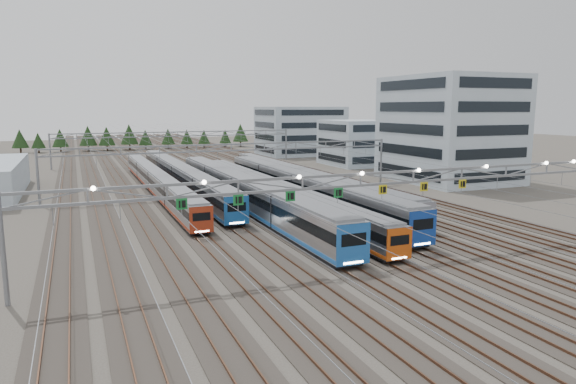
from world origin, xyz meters
name	(u,v)px	position (x,y,z in m)	size (l,w,h in m)	color
ground	(359,260)	(0.00, 0.00, 0.00)	(400.00, 400.00, 0.00)	#47423A
track_bed	(168,153)	(0.00, 100.00, 1.49)	(54.00, 260.00, 5.42)	#2D2823
train_a	(156,181)	(-11.25, 44.39, 1.92)	(2.58, 62.77, 3.35)	black
train_b	(181,176)	(-6.75, 47.62, 2.16)	(2.93, 64.84, 3.82)	black
train_c	(242,191)	(-2.25, 27.32, 2.33)	(3.18, 60.61, 4.15)	black
train_d	(273,192)	(2.25, 27.32, 1.93)	(2.58, 60.73, 3.36)	black
train_e	(301,187)	(6.75, 27.84, 2.27)	(3.10, 56.30, 4.04)	black
train_f	(304,179)	(11.25, 36.69, 1.99)	(2.68, 63.09, 3.49)	black
gantry_near	(361,182)	(-0.05, -0.12, 7.09)	(56.36, 0.61, 8.08)	gray
gantry_mid	(231,153)	(0.00, 40.00, 6.39)	(56.36, 0.36, 8.00)	gray
gantry_far	(178,138)	(0.00, 85.00, 6.39)	(56.36, 0.36, 8.00)	gray
depot_bldg_south	(449,129)	(41.19, 37.89, 9.63)	(18.00, 22.00, 19.26)	#A4B5C3
depot_bldg_mid	(358,143)	(39.43, 67.91, 5.29)	(14.00, 16.00, 10.58)	#A4B5C3
depot_bldg_north	(300,131)	(37.70, 97.99, 6.88)	(22.00, 18.00, 13.76)	#A4B5C3
treeline	(127,137)	(-7.20, 133.49, 4.23)	(81.20, 5.60, 7.02)	#332114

